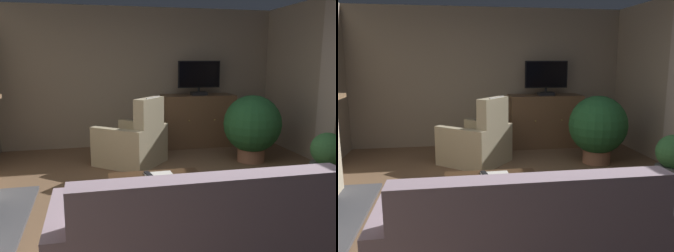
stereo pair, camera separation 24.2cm
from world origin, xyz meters
TOP-DOWN VIEW (x-y plane):
  - ground_plane at (0.00, 0.00)m, footprint 5.77×7.23m
  - wall_back at (0.00, 3.37)m, footprint 5.77×0.10m
  - rug_central at (-0.08, -0.29)m, footprint 2.61×1.70m
  - tv_cabinet at (1.03, 3.02)m, footprint 1.37×0.56m
  - television at (1.03, 2.96)m, footprint 0.81×0.20m
  - coffee_table at (-0.35, 0.07)m, footprint 0.99×0.49m
  - tv_remote at (-0.42, 0.14)m, footprint 0.08×0.18m
  - folded_newspaper at (-0.31, 0.12)m, footprint 0.30×0.23m
  - sofa_floral at (-0.24, -1.08)m, footprint 2.14×0.91m
  - armchair_beside_cabinet at (-0.34, 2.05)m, footprint 1.25×1.25m
  - potted_plant_small_fern_corner at (1.57, 1.78)m, footprint 0.93×0.93m
  - potted_plant_leafy_by_curtain at (2.16, 0.68)m, footprint 0.45×0.45m

SIDE VIEW (x-z plane):
  - ground_plane at x=0.00m, z-range -0.04..0.00m
  - rug_central at x=-0.08m, z-range 0.00..0.01m
  - sofa_floral at x=-0.24m, z-range -0.15..0.77m
  - armchair_beside_cabinet at x=-0.34m, z-range -0.21..0.88m
  - potted_plant_leafy_by_curtain at x=2.16m, z-range 0.00..0.68m
  - coffee_table at x=-0.35m, z-range 0.17..0.61m
  - folded_newspaper at x=-0.31m, z-range 0.45..0.45m
  - tv_remote at x=-0.42m, z-range 0.45..0.47m
  - tv_cabinet at x=1.03m, z-range -0.02..0.96m
  - potted_plant_small_fern_corner at x=1.57m, z-range 0.06..1.15m
  - wall_back at x=0.00m, z-range 0.00..2.61m
  - television at x=1.03m, z-range 1.01..1.65m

